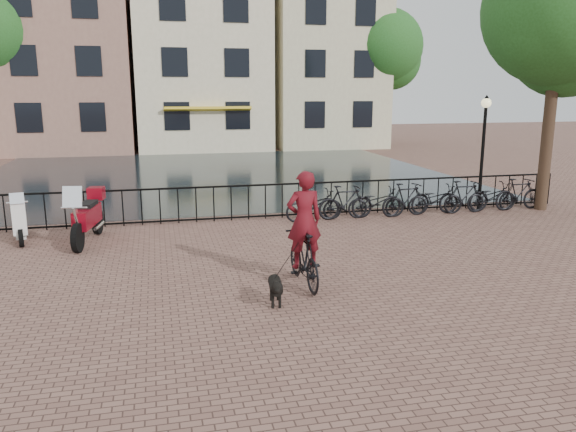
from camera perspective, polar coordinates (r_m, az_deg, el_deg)
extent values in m
plane|color=brown|center=(8.94, 4.50, -11.71)|extent=(100.00, 100.00, 0.00)
plane|color=black|center=(25.44, -7.41, 4.28)|extent=(20.00, 20.00, 0.00)
cube|color=black|center=(16.17, -4.06, 3.11)|extent=(20.00, 0.05, 0.05)
cube|color=black|center=(16.34, -4.01, -0.07)|extent=(20.00, 0.05, 0.05)
cube|color=#865C4E|center=(38.14, -21.50, 15.35)|extent=(7.50, 9.00, 12.00)
cube|color=beige|center=(37.90, -8.96, 15.32)|extent=(8.00, 9.00, 11.00)
cube|color=gold|center=(33.20, -8.14, 10.72)|extent=(5.00, 0.60, 0.15)
cube|color=#C2B490|center=(39.40, 3.18, 16.43)|extent=(7.00, 9.00, 12.50)
cylinder|color=black|center=(19.09, 25.00, 8.88)|extent=(0.36, 0.36, 5.60)
sphere|color=#21511B|center=(19.21, 25.94, 18.42)|extent=(4.48, 4.48, 4.48)
cylinder|color=black|center=(37.66, 9.65, 11.46)|extent=(0.36, 0.36, 5.95)
sphere|color=#21511B|center=(37.75, 9.85, 16.63)|extent=(4.76, 4.76, 4.76)
cylinder|color=black|center=(18.28, 19.10, 5.46)|extent=(0.10, 0.10, 3.20)
sphere|color=beige|center=(18.17, 19.50, 10.78)|extent=(0.30, 0.30, 0.30)
imported|color=black|center=(10.75, 1.62, -4.15)|extent=(0.60, 1.92, 1.14)
imported|color=#5A0D15|center=(10.52, 1.65, 0.60)|extent=(0.84, 0.57, 2.24)
imported|color=black|center=(16.07, 2.66, 1.08)|extent=(1.77, 0.77, 0.90)
imported|color=black|center=(16.35, 5.87, 1.40)|extent=(1.68, 0.53, 1.00)
imported|color=black|center=(16.69, 8.95, 1.37)|extent=(1.75, 0.72, 0.90)
imported|color=black|center=(17.05, 11.92, 1.67)|extent=(1.72, 0.74, 1.00)
imported|color=black|center=(17.48, 14.73, 1.62)|extent=(1.75, 0.70, 0.90)
imported|color=black|center=(17.94, 17.43, 1.89)|extent=(1.67, 0.49, 1.00)
imported|color=black|center=(18.44, 19.96, 1.84)|extent=(1.74, 0.68, 0.90)
imported|color=black|center=(18.97, 22.38, 2.08)|extent=(1.69, 0.55, 1.00)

